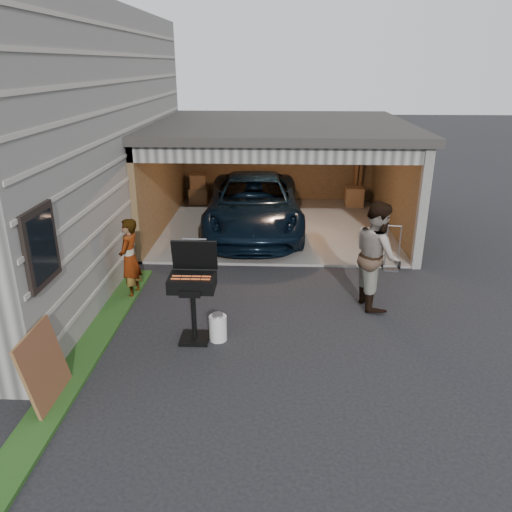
# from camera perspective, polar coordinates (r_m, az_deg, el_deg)

# --- Properties ---
(ground) EXTENTS (80.00, 80.00, 0.00)m
(ground) POSITION_cam_1_polar(r_m,az_deg,el_deg) (8.31, -3.04, -10.31)
(ground) COLOR black
(ground) RESTS_ON ground
(groundcover_strip) EXTENTS (0.50, 8.00, 0.06)m
(groundcover_strip) POSITION_cam_1_polar(r_m,az_deg,el_deg) (8.00, -20.45, -12.89)
(groundcover_strip) COLOR #193814
(groundcover_strip) RESTS_ON ground
(garage) EXTENTS (6.80, 6.30, 2.90)m
(garage) POSITION_cam_1_polar(r_m,az_deg,el_deg) (14.06, 2.59, 11.05)
(garage) COLOR #605E59
(garage) RESTS_ON ground
(minivan) EXTENTS (2.67, 5.43, 1.48)m
(minivan) POSITION_cam_1_polar(r_m,az_deg,el_deg) (13.46, -0.27, 5.69)
(minivan) COLOR black
(minivan) RESTS_ON ground
(woman) EXTENTS (0.44, 0.62, 1.60)m
(woman) POSITION_cam_1_polar(r_m,az_deg,el_deg) (9.96, -14.25, -0.28)
(woman) COLOR #CADFFE
(woman) RESTS_ON ground
(man) EXTENTS (0.93, 1.11, 2.03)m
(man) POSITION_cam_1_polar(r_m,az_deg,el_deg) (9.51, 13.60, 0.14)
(man) COLOR #46231B
(man) RESTS_ON ground
(bbq_grill) EXTENTS (0.75, 0.65, 1.66)m
(bbq_grill) POSITION_cam_1_polar(r_m,az_deg,el_deg) (8.13, -7.23, -3.34)
(bbq_grill) COLOR black
(bbq_grill) RESTS_ON ground
(propane_tank) EXTENTS (0.34, 0.34, 0.44)m
(propane_tank) POSITION_cam_1_polar(r_m,az_deg,el_deg) (8.41, -4.36, -8.20)
(propane_tank) COLOR silver
(propane_tank) RESTS_ON ground
(plywood_panel) EXTENTS (0.27, 0.97, 1.07)m
(plywood_panel) POSITION_cam_1_polar(r_m,az_deg,el_deg) (7.40, -23.06, -11.63)
(plywood_panel) COLOR brown
(plywood_panel) RESTS_ON ground
(hand_truck) EXTENTS (0.44, 0.36, 1.02)m
(hand_truck) POSITION_cam_1_polar(r_m,az_deg,el_deg) (11.59, 15.22, -0.51)
(hand_truck) COLOR slate
(hand_truck) RESTS_ON ground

